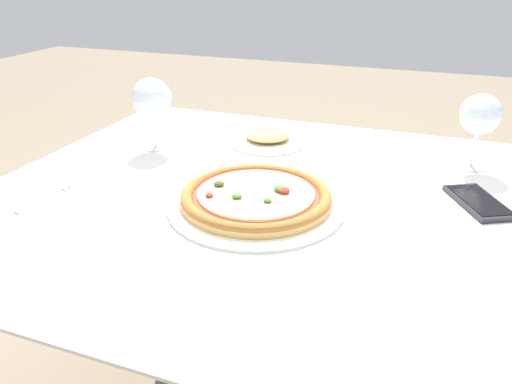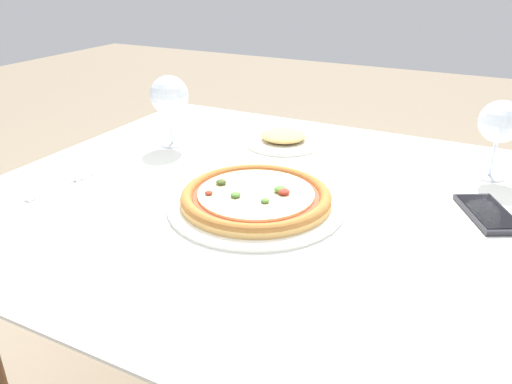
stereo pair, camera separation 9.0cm
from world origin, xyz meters
name	(u,v)px [view 2 (the right image)]	position (x,y,z in m)	size (l,w,h in m)	color
dining_table	(316,244)	(0.00, 0.00, 0.63)	(1.29, 0.96, 0.71)	brown
pizza_plate	(256,199)	(-0.10, -0.06, 0.73)	(0.32, 0.32, 0.04)	white
fork	(64,184)	(-0.49, -0.15, 0.71)	(0.03, 0.17, 0.00)	silver
wine_glass_far_left	(169,96)	(-0.44, 0.15, 0.83)	(0.09, 0.09, 0.17)	silver
wine_glass_far_right	(500,123)	(0.27, 0.29, 0.83)	(0.08, 0.08, 0.16)	silver
cell_phone	(488,213)	(0.28, 0.09, 0.71)	(0.13, 0.16, 0.01)	#232328
side_plate	(283,139)	(-0.20, 0.28, 0.72)	(0.19, 0.19, 0.03)	white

